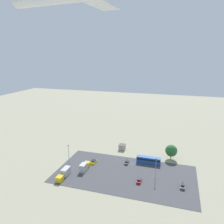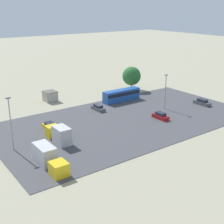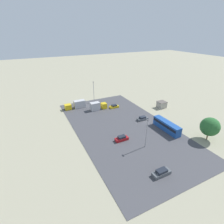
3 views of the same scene
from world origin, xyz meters
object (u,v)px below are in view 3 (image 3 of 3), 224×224
at_px(bus, 167,126).
at_px(parked_car_3, 122,138).
at_px(parked_car_1, 161,173).
at_px(parked_truck_1, 76,105).
at_px(shed_building, 162,105).
at_px(parked_car_0, 143,119).
at_px(parked_truck_0, 98,106).
at_px(parked_car_2, 114,106).

xyz_separation_m(bus, parked_car_3, (1.42, 17.12, -1.09)).
bearing_deg(parked_car_3, parked_car_1, 4.66).
bearing_deg(parked_car_3, parked_truck_1, -169.88).
height_order(shed_building, parked_car_0, shed_building).
bearing_deg(parked_car_0, parked_truck_0, 34.77).
relative_size(parked_car_1, parked_truck_1, 0.52).
relative_size(parked_car_2, parked_truck_1, 0.44).
xyz_separation_m(parked_car_0, parked_car_1, (-25.57, 12.71, 0.04)).
bearing_deg(parked_truck_0, bus, 28.84).
xyz_separation_m(parked_car_2, parked_car_3, (-24.14, 9.70, 0.07)).
relative_size(parked_car_1, parked_car_3, 1.11).
relative_size(bus, parked_truck_0, 1.56).
height_order(parked_car_3, parked_truck_0, parked_truck_0).
bearing_deg(parked_car_2, parked_car_0, -164.27).
height_order(shed_building, bus, bus).
relative_size(parked_car_2, parked_car_3, 0.93).
distance_m(parked_car_1, parked_truck_1, 49.12).
bearing_deg(parked_car_0, bus, -163.12).
bearing_deg(parked_car_2, parked_car_3, 158.10).
distance_m(parked_car_1, parked_truck_0, 42.68).
xyz_separation_m(bus, parked_car_0, (9.92, 3.01, -1.14)).
height_order(shed_building, parked_truck_0, parked_truck_0).
height_order(bus, parked_car_2, bus).
height_order(bus, parked_truck_1, bus).
bearing_deg(shed_building, parked_car_1, 139.06).
bearing_deg(parked_truck_0, parked_car_3, -5.00).
xyz_separation_m(shed_building, parked_car_1, (-31.93, 27.70, -0.69)).
distance_m(parked_car_3, parked_truck_0, 25.71).
relative_size(parked_car_3, parked_truck_1, 0.47).
bearing_deg(parked_car_2, shed_building, -115.58).
height_order(parked_car_0, parked_car_2, parked_car_0).
xyz_separation_m(shed_building, parked_truck_0, (10.74, 26.85, 0.24)).
relative_size(bus, parked_car_1, 2.38).
distance_m(shed_building, bus, 20.21).
height_order(bus, parked_truck_0, parked_truck_0).
relative_size(parked_car_1, parked_car_2, 1.19).
xyz_separation_m(bus, parked_truck_0, (27.01, 14.88, -0.17)).
distance_m(parked_truck_0, parked_truck_1, 9.87).
distance_m(bus, parked_car_2, 26.64).
height_order(parked_truck_0, parked_truck_1, parked_truck_0).
bearing_deg(bus, parked_car_2, -73.82).
xyz_separation_m(parked_car_1, parked_truck_0, (42.66, -0.85, 0.93)).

